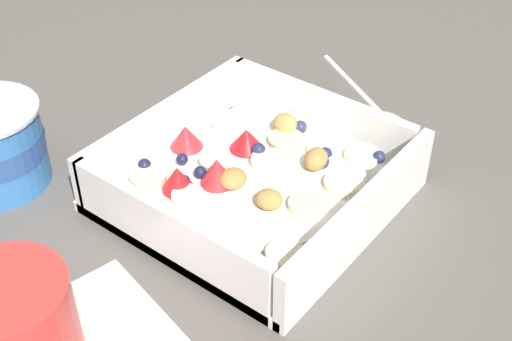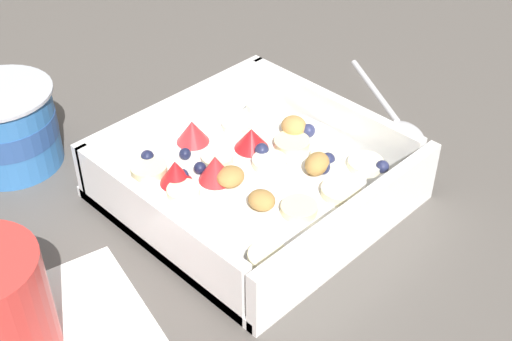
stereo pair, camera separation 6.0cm
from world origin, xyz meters
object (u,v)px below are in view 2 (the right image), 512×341
object	(u,v)px
yogurt_cup	(7,127)
spoon	(396,117)
folded_napkin	(61,327)
fruit_bowl	(255,179)

from	to	relation	value
yogurt_cup	spoon	bearing A→B (deg)	-34.34
folded_napkin	fruit_bowl	bearing A→B (deg)	1.84
yogurt_cup	fruit_bowl	bearing A→B (deg)	-57.87
spoon	yogurt_cup	distance (m)	0.38
fruit_bowl	folded_napkin	distance (m)	0.20
spoon	yogurt_cup	size ratio (longest dim) A/B	1.66
fruit_bowl	yogurt_cup	xyz separation A→B (m)	(-0.12, 0.20, 0.02)
spoon	folded_napkin	size ratio (longest dim) A/B	1.32
fruit_bowl	folded_napkin	world-z (taller)	fruit_bowl
spoon	yogurt_cup	xyz separation A→B (m)	(-0.31, 0.21, 0.03)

